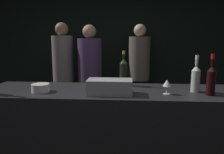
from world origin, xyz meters
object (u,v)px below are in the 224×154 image
at_px(champagne_bottle, 124,71).
at_px(person_in_hoodie, 139,70).
at_px(person_blond_tee, 90,74).
at_px(wine_glass, 167,84).
at_px(bowl_white, 41,88).
at_px(candle_votive, 90,84).
at_px(white_wine_bottle, 196,78).
at_px(red_wine_bottle_tall, 211,79).
at_px(person_grey_polo, 63,71).
at_px(ice_bin_with_bottles, 109,86).

xyz_separation_m(champagne_bottle, person_in_hoodie, (0.25, 1.59, -0.21)).
bearing_deg(person_blond_tee, wine_glass, 154.17).
xyz_separation_m(bowl_white, candle_votive, (0.41, 0.27, -0.02)).
bearing_deg(white_wine_bottle, champagne_bottle, 160.49).
bearing_deg(red_wine_bottle_tall, candle_votive, 165.13).
bearing_deg(white_wine_bottle, person_grey_polo, 137.48).
height_order(ice_bin_with_bottles, wine_glass, ice_bin_with_bottles).
bearing_deg(bowl_white, candle_votive, 33.34).
relative_size(wine_glass, white_wine_bottle, 0.38).
bearing_deg(candle_votive, red_wine_bottle_tall, -14.87).
xyz_separation_m(white_wine_bottle, person_grey_polo, (-1.69, 1.55, -0.18)).
distance_m(ice_bin_with_bottles, red_wine_bottle_tall, 0.87).
xyz_separation_m(ice_bin_with_bottles, white_wine_bottle, (0.78, 0.13, 0.06)).
relative_size(white_wine_bottle, person_grey_polo, 0.19).
height_order(bowl_white, red_wine_bottle_tall, red_wine_bottle_tall).
distance_m(wine_glass, candle_votive, 0.78).
relative_size(wine_glass, candle_votive, 1.65).
bearing_deg(wine_glass, person_grey_polo, 130.53).
bearing_deg(ice_bin_with_bottles, white_wine_bottle, 9.80).
bearing_deg(ice_bin_with_bottles, bowl_white, 176.44).
bearing_deg(candle_votive, bowl_white, -146.66).
xyz_separation_m(champagne_bottle, person_grey_polo, (-1.03, 1.31, -0.20)).
bearing_deg(ice_bin_with_bottles, person_in_hoodie, 79.46).
relative_size(white_wine_bottle, person_in_hoodie, 0.19).
distance_m(white_wine_bottle, person_grey_polo, 2.29).
bearing_deg(person_in_hoodie, person_grey_polo, 42.74).
bearing_deg(person_in_hoodie, candle_votive, 100.74).
height_order(white_wine_bottle, person_grey_polo, person_grey_polo).
distance_m(champagne_bottle, person_blond_tee, 1.33).
distance_m(ice_bin_with_bottles, person_in_hoodie, 2.00).
distance_m(ice_bin_with_bottles, person_grey_polo, 1.91).
xyz_separation_m(ice_bin_with_bottles, candle_votive, (-0.22, 0.31, -0.05)).
bearing_deg(white_wine_bottle, person_blond_tee, 130.48).
xyz_separation_m(wine_glass, red_wine_bottle_tall, (0.37, -0.01, 0.05)).
relative_size(bowl_white, person_blond_tee, 0.09).
height_order(candle_votive, champagne_bottle, champagne_bottle).
xyz_separation_m(red_wine_bottle_tall, white_wine_bottle, (-0.09, 0.11, -0.01)).
height_order(person_in_hoodie, person_grey_polo, person_grey_polo).
xyz_separation_m(candle_votive, champagne_bottle, (0.34, 0.06, 0.12)).
xyz_separation_m(person_in_hoodie, person_grey_polo, (-1.27, -0.28, 0.01)).
bearing_deg(red_wine_bottle_tall, wine_glass, 178.62).
bearing_deg(person_blond_tee, white_wine_bottle, 163.04).
bearing_deg(person_blond_tee, red_wine_bottle_tall, 162.96).
bearing_deg(bowl_white, ice_bin_with_bottles, -3.56).
height_order(candle_votive, person_in_hoodie, person_in_hoodie).
relative_size(ice_bin_with_bottles, person_blond_tee, 0.22).
xyz_separation_m(wine_glass, champagne_bottle, (-0.38, 0.34, 0.05)).
bearing_deg(wine_glass, candle_votive, 158.80).
distance_m(candle_votive, person_in_hoodie, 1.75).
relative_size(bowl_white, red_wine_bottle_tall, 0.45).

